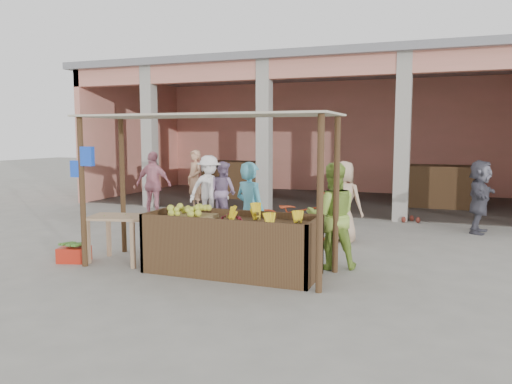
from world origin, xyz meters
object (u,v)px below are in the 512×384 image
at_px(side_table, 120,224).
at_px(vendor_blue, 250,208).
at_px(motorcycle, 298,216).
at_px(red_crate, 74,254).
at_px(vendor_green, 332,213).
at_px(fruit_stall, 232,247).

relative_size(side_table, vendor_blue, 0.61).
xyz_separation_m(vendor_blue, motorcycle, (0.31, 1.78, -0.38)).
bearing_deg(vendor_blue, red_crate, 45.68).
height_order(red_crate, motorcycle, motorcycle).
bearing_deg(vendor_green, red_crate, -6.75).
bearing_deg(fruit_stall, red_crate, -173.81).
bearing_deg(fruit_stall, side_table, -179.03).
distance_m(side_table, motorcycle, 3.48).
bearing_deg(side_table, vendor_green, 1.26).
bearing_deg(motorcycle, red_crate, 123.47).
relative_size(side_table, vendor_green, 0.62).
height_order(fruit_stall, motorcycle, motorcycle).
bearing_deg(vendor_green, motorcycle, -81.70).
relative_size(vendor_blue, vendor_green, 1.01).
bearing_deg(side_table, fruit_stall, -12.55).
bearing_deg(red_crate, vendor_blue, 5.67).
bearing_deg(motorcycle, side_table, 128.69).
relative_size(red_crate, motorcycle, 0.25).
xyz_separation_m(red_crate, motorcycle, (3.00, 2.89, 0.38)).
distance_m(vendor_green, motorcycle, 2.07).
distance_m(fruit_stall, vendor_blue, 0.94).
xyz_separation_m(fruit_stall, red_crate, (-2.70, -0.29, -0.28)).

